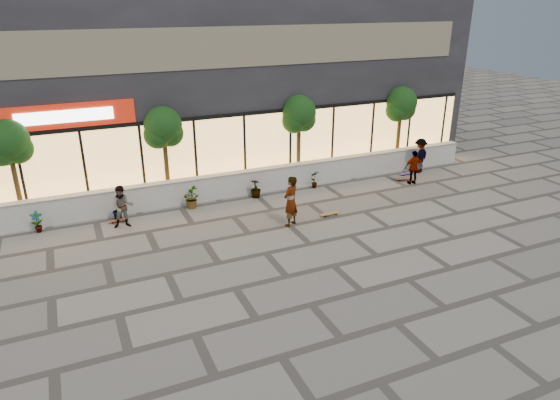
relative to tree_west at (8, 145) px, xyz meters
name	(u,v)px	position (x,y,z in m)	size (l,w,h in m)	color
ground	(334,266)	(9.00, -7.70, -2.99)	(80.00, 80.00, 0.00)	gray
planter_wall	(253,181)	(9.00, -0.70, -2.46)	(22.00, 0.42, 1.04)	silver
retail_building	(212,76)	(9.00, 4.79, 1.26)	(24.00, 9.17, 8.50)	#25242A
shrub_a	(37,222)	(0.50, -1.25, -2.58)	(0.43, 0.29, 0.81)	#153D13
shrub_b	(118,209)	(3.30, -1.25, -2.58)	(0.45, 0.36, 0.81)	#153D13
shrub_c	(191,198)	(6.10, -1.25, -2.58)	(0.73, 0.63, 0.81)	#153D13
shrub_d	(256,188)	(8.90, -1.25, -2.58)	(0.45, 0.45, 0.81)	#153D13
shrub_e	(315,179)	(11.70, -1.25, -2.58)	(0.43, 0.29, 0.81)	#153D13
tree_west	(8,145)	(0.00, 0.00, 0.00)	(1.60, 1.50, 3.92)	#49361A
tree_midwest	(163,130)	(5.50, 0.00, 0.00)	(1.60, 1.50, 3.92)	#49361A
tree_mideast	(299,116)	(11.50, 0.00, 0.00)	(1.60, 1.50, 3.92)	#49361A
tree_east	(401,106)	(17.00, 0.00, 0.00)	(1.60, 1.50, 3.92)	#49361A
skater_center	(291,201)	(9.06, -4.38, -2.03)	(0.69, 0.46, 1.91)	silver
skater_left	(123,207)	(3.41, -2.04, -2.18)	(0.78, 0.61, 1.60)	tan
skater_right_near	(414,168)	(16.00, -2.61, -2.21)	(0.91, 0.38, 1.55)	silver
skater_right_far	(420,156)	(17.29, -1.40, -2.15)	(1.08, 0.62, 1.67)	maroon
skateboard_center	(330,214)	(10.81, -4.22, -2.90)	(0.81, 0.22, 0.10)	olive
skateboard_left	(118,220)	(3.24, -1.50, -2.91)	(0.72, 0.19, 0.09)	#C95425
skateboard_right_near	(405,179)	(15.97, -2.10, -2.90)	(0.86, 0.45, 0.10)	#984B31
skateboard_right_far	(407,173)	(16.54, -1.50, -2.91)	(0.72, 0.20, 0.09)	#644C8C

